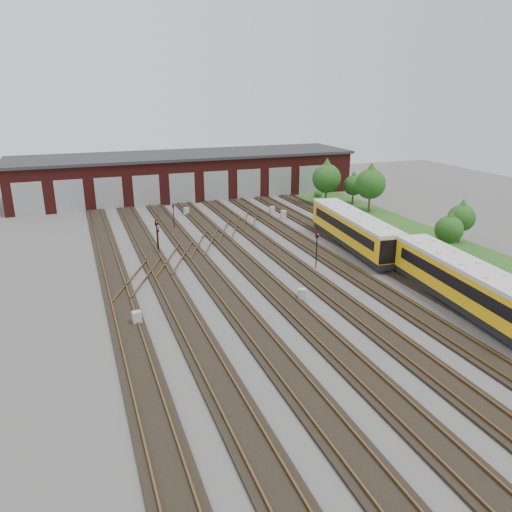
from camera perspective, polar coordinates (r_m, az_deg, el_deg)
name	(u,v)px	position (r m, az deg, el deg)	size (l,w,h in m)	color
ground	(295,287)	(41.81, 4.49, -3.51)	(120.00, 120.00, 0.00)	#484643
track_network	(290,283)	(42.20, 3.96, -3.13)	(30.40, 70.00, 0.33)	black
maintenance_shed	(186,174)	(77.82, -7.98, 9.23)	(51.00, 12.50, 6.35)	#4A1512
grass_verge	(410,233)	(59.46, 17.23, 2.50)	(8.00, 55.00, 0.05)	#1F4918
metro_train	(467,284)	(39.97, 22.99, -3.00)	(4.34, 47.97, 3.26)	black
signal_mast_0	(157,231)	(51.37, -11.27, 2.82)	(0.31, 0.29, 3.14)	black
signal_mast_1	(158,237)	(50.08, -11.14, 2.14)	(0.26, 0.24, 2.78)	black
signal_mast_2	(174,213)	(59.00, -9.41, 4.90)	(0.24, 0.22, 3.04)	black
signal_mast_3	(317,245)	(45.63, 6.95, 1.20)	(0.29, 0.27, 3.38)	black
relay_cabinet_0	(137,318)	(36.04, -13.47, -6.92)	(0.60, 0.50, 0.99)	#A5A8AB
relay_cabinet_1	(186,211)	(65.71, -7.96, 5.08)	(0.59, 0.49, 0.98)	#A5A8AB
relay_cabinet_2	(302,295)	(39.11, 5.25, -4.41)	(0.56, 0.47, 0.93)	#A5A8AB
relay_cabinet_3	(272,210)	(65.61, 1.87, 5.24)	(0.61, 0.51, 1.02)	#A5A8AB
relay_cabinet_4	(283,215)	(63.23, 3.15, 4.73)	(0.64, 0.53, 1.07)	#A5A8AB
tree_0	(327,175)	(70.81, 8.08, 9.16)	(3.99, 3.99, 6.62)	#382C19
tree_1	(354,183)	(72.22, 11.09, 8.19)	(2.84, 2.84, 4.70)	#382C19
tree_2	(371,180)	(67.88, 12.98, 8.43)	(3.96, 3.96, 6.56)	#382C19
tree_3	(449,226)	(52.26, 21.23, 3.17)	(2.73, 2.73, 4.53)	#382C19
tree_4	(462,215)	(57.00, 22.47, 4.39)	(2.87, 2.87, 4.76)	#382C19
bush_0	(501,272)	(47.87, 26.18, -1.69)	(1.32, 1.32, 1.32)	#184513
bush_1	(400,234)	(56.60, 16.10, 2.44)	(1.25, 1.25, 1.25)	#184513
bush_2	(318,193)	(76.68, 7.12, 7.14)	(1.16, 1.16, 1.16)	#184513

